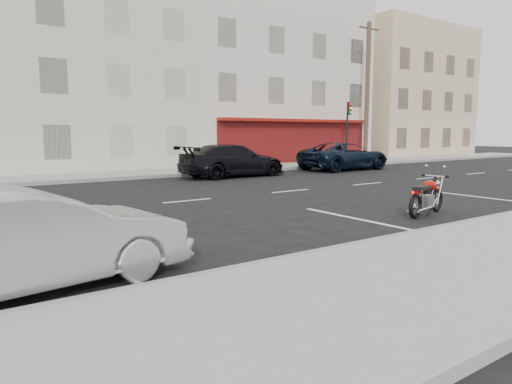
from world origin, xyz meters
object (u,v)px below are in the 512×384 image
(fire_hydrant, at_px, (328,157))
(sedan_silver, at_px, (31,240))
(motorcycle, at_px, (438,195))
(traffic_light, at_px, (348,124))
(utility_pole, at_px, (367,91))
(suv_far, at_px, (345,156))
(car_far, at_px, (233,161))

(fire_hydrant, relative_size, sedan_silver, 0.18)
(motorcycle, bearing_deg, fire_hydrant, 43.52)
(motorcycle, bearing_deg, traffic_light, 39.19)
(traffic_light, height_order, fire_hydrant, traffic_light)
(utility_pole, bearing_deg, sedan_silver, -147.31)
(fire_hydrant, xyz_separation_m, suv_far, (-1.72, -3.05, 0.22))
(traffic_light, bearing_deg, motorcycle, -128.67)
(car_far, bearing_deg, suv_far, -93.37)
(motorcycle, bearing_deg, suv_far, 42.23)
(traffic_light, relative_size, motorcycle, 2.00)
(suv_far, xyz_separation_m, car_far, (-7.15, 0.16, 0.00))
(suv_far, bearing_deg, motorcycle, 142.51)
(suv_far, bearing_deg, utility_pole, -60.72)
(fire_hydrant, relative_size, motorcycle, 0.38)
(traffic_light, height_order, sedan_silver, traffic_light)
(traffic_light, distance_m, motorcycle, 17.77)
(utility_pole, distance_m, fire_hydrant, 5.48)
(sedan_silver, bearing_deg, fire_hydrant, -60.94)
(fire_hydrant, distance_m, suv_far, 3.51)
(utility_pole, relative_size, traffic_light, 2.37)
(fire_hydrant, bearing_deg, sedan_silver, -143.00)
(traffic_light, bearing_deg, suv_far, -138.13)
(utility_pole, relative_size, suv_far, 1.67)
(utility_pole, xyz_separation_m, fire_hydrant, (-3.50, -0.10, -4.21))
(utility_pole, distance_m, car_far, 13.34)
(traffic_light, xyz_separation_m, motorcycle, (-11.02, -13.77, -2.12))
(fire_hydrant, relative_size, car_far, 0.14)
(motorcycle, height_order, sedan_silver, sedan_silver)
(car_far, bearing_deg, motorcycle, 174.53)
(suv_far, bearing_deg, traffic_light, -49.99)
(utility_pole, distance_m, motorcycle, 19.63)
(fire_hydrant, height_order, motorcycle, motorcycle)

